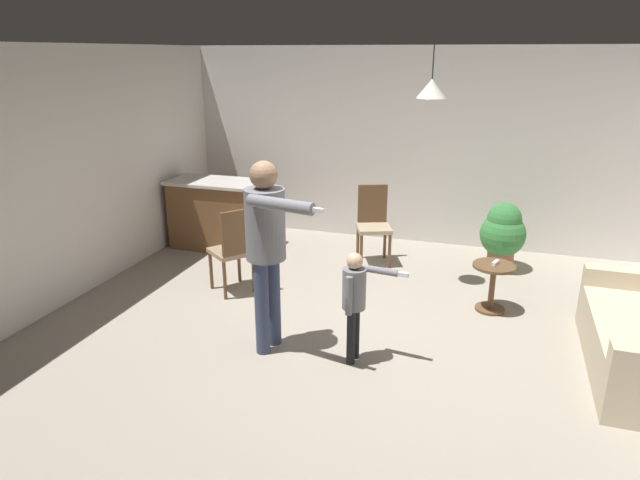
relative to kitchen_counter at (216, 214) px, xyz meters
name	(u,v)px	position (x,y,z in m)	size (l,w,h in m)	color
ground	(348,341)	(2.45, -2.06, -0.48)	(7.68, 7.68, 0.00)	#9E9384
wall_back	(409,147)	(2.45, 1.14, 0.87)	(6.40, 0.10, 2.70)	silver
wall_left	(54,180)	(-0.75, -2.06, 0.87)	(0.10, 6.40, 2.70)	silver
kitchen_counter	(216,214)	(0.00, 0.00, 0.00)	(1.26, 0.66, 0.95)	brown
side_table_by_couch	(493,282)	(3.72, -0.95, -0.15)	(0.44, 0.44, 0.52)	brown
person_adult	(267,237)	(1.80, -2.40, 0.61)	(0.81, 0.62, 1.76)	#384260
person_child	(355,296)	(2.59, -2.38, 0.16)	(0.55, 0.29, 1.02)	black
dining_chair_by_counter	(373,221)	(2.20, 0.10, 0.07)	(0.54, 0.54, 1.00)	brown
dining_chair_near_wall	(234,247)	(0.93, -1.36, 0.07)	(0.59, 0.59, 1.00)	brown
potted_plant_corner	(503,233)	(3.80, 0.34, 0.00)	(0.56, 0.56, 0.86)	brown
spare_remote_on_table	(495,263)	(3.73, -0.95, 0.06)	(0.04, 0.13, 0.04)	white
ceiling_light_pendant	(432,88)	(2.91, -0.54, 1.77)	(0.32, 0.32, 0.55)	silver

